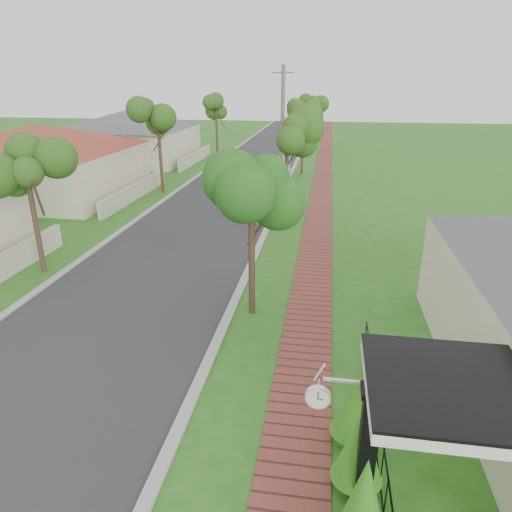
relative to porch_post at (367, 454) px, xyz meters
The scene contains 16 objects.
ground 4.79m from the porch_post, 167.60° to the left, with size 160.00×160.00×0.00m, color #256518.
road 22.34m from the porch_post, 109.77° to the left, with size 7.00×120.00×0.02m, color #28282B.
kerb_right 21.39m from the porch_post, 100.52° to the left, with size 0.30×120.00×0.10m, color #9E9E99.
kerb_left 23.83m from the porch_post, 118.07° to the left, with size 0.30×120.00×0.10m, color #9E9E99.
sidewalk 21.07m from the porch_post, 93.54° to the left, with size 1.50×120.00×0.03m, color brown.
porch_post is the anchor object (origin of this frame).
picket_fence 1.21m from the porch_post, 70.71° to the left, with size 0.03×8.02×1.00m.
street_trees 29.02m from the porch_post, 104.93° to the left, with size 10.70×37.65×5.89m.
hedge_row 0.47m from the porch_post, 104.41° to the right, with size 0.89×4.72×1.98m.
far_house_red 28.70m from the porch_post, 132.91° to the left, with size 15.56×15.56×4.60m.
far_house_grey 40.09m from the porch_post, 119.15° to the left, with size 15.56×15.56×4.60m.
parked_car_red 20.76m from the porch_post, 105.33° to the left, with size 1.75×4.34×1.48m, color maroon.
parked_car_white 28.99m from the porch_post, 99.31° to the left, with size 1.71×4.90×1.61m, color silver.
near_tree 8.12m from the porch_post, 114.78° to the left, with size 1.94×1.94×4.98m.
utility_pole 20.94m from the porch_post, 100.14° to the left, with size 1.20×0.24×7.99m.
station_clock 1.27m from the porch_post, 155.24° to the left, with size 1.08×0.13×0.66m.
Camera 1 is at (3.59, -7.41, 7.26)m, focal length 32.00 mm.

